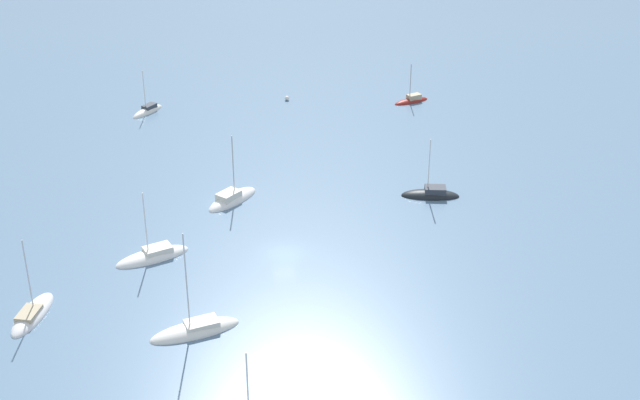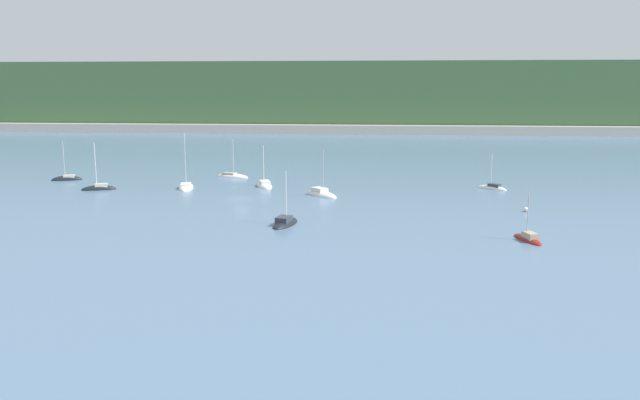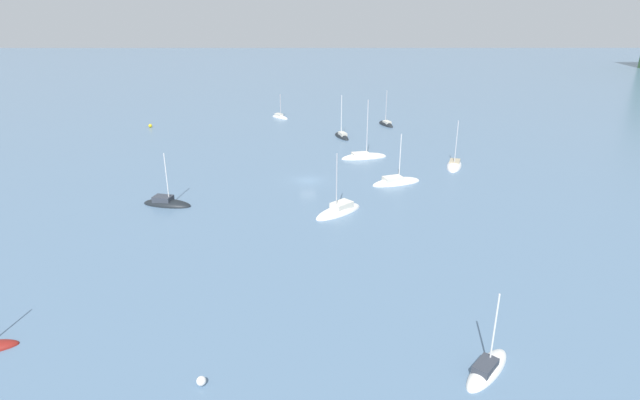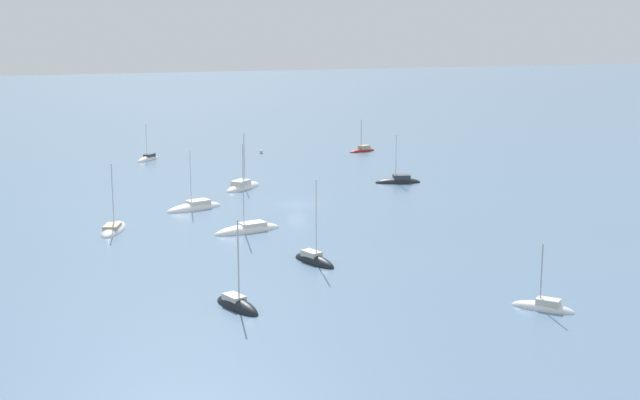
% 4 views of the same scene
% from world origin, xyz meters
% --- Properties ---
extents(ground_plane, '(600.00, 600.00, 0.00)m').
position_xyz_m(ground_plane, '(0.00, 0.00, 0.00)').
color(ground_plane, slate).
extents(sailboat_0, '(8.33, 4.92, 9.13)m').
position_xyz_m(sailboat_0, '(-7.83, 26.03, 0.07)').
color(sailboat_0, silver).
rests_on(sailboat_0, ground_plane).
extents(sailboat_1, '(3.64, 6.31, 6.89)m').
position_xyz_m(sailboat_1, '(43.60, -26.40, 0.14)').
color(sailboat_1, maroon).
rests_on(sailboat_1, ground_plane).
extents(sailboat_2, '(7.45, 7.75, 9.49)m').
position_xyz_m(sailboat_2, '(13.87, 4.50, 0.11)').
color(sailboat_2, white).
rests_on(sailboat_2, ground_plane).
extents(sailboat_3, '(5.40, 5.23, 6.79)m').
position_xyz_m(sailboat_3, '(-50.60, -8.23, 0.10)').
color(sailboat_3, silver).
rests_on(sailboat_3, ground_plane).
extents(sailboat_4, '(5.46, 8.81, 8.97)m').
position_xyz_m(sailboat_4, '(1.51, 14.24, 0.09)').
color(sailboat_4, white).
rests_on(sailboat_4, ground_plane).
extents(sailboat_5, '(6.66, 3.91, 10.05)m').
position_xyz_m(sailboat_5, '(-29.41, 6.84, 0.11)').
color(sailboat_5, black).
rests_on(sailboat_5, ground_plane).
extents(sailboat_6, '(5.96, 5.51, 7.51)m').
position_xyz_m(sailboat_6, '(46.19, 14.78, 0.10)').
color(sailboat_6, white).
rests_on(sailboat_6, ground_plane).
extents(sailboat_7, '(4.07, 7.64, 8.51)m').
position_xyz_m(sailboat_7, '(10.86, -20.07, 0.12)').
color(sailboat_7, black).
rests_on(sailboat_7, ground_plane).
extents(sailboat_8, '(4.77, 9.25, 11.80)m').
position_xyz_m(sailboat_8, '(-13.28, 10.30, 0.08)').
color(sailboat_8, white).
rests_on(sailboat_8, ground_plane).
extents(sailboat_9, '(6.49, 3.91, 9.30)m').
position_xyz_m(sailboat_9, '(-41.63, 18.10, 0.09)').
color(sailboat_9, black).
rests_on(sailboat_9, ground_plane).
extents(mooring_buoy_1, '(0.73, 0.73, 0.73)m').
position_xyz_m(mooring_buoy_1, '(47.65, -7.05, 0.36)').
color(mooring_buoy_1, white).
rests_on(mooring_buoy_1, ground_plane).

